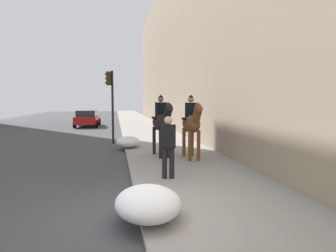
# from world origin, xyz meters

# --- Properties ---
(sidewalk_slab) EXTENTS (120.00, 3.75, 0.12)m
(sidewalk_slab) POSITION_xyz_m (0.00, -1.88, 0.06)
(sidewalk_slab) COLOR gray
(sidewalk_slab) RESTS_ON ground
(mounted_horse_near) EXTENTS (2.15, 0.75, 2.35)m
(mounted_horse_near) POSITION_xyz_m (5.37, -1.32, 1.45)
(mounted_horse_near) COLOR black
(mounted_horse_near) RESTS_ON sidewalk_slab
(mounted_horse_far) EXTENTS (2.15, 0.60, 2.34)m
(mounted_horse_far) POSITION_xyz_m (4.70, -2.31, 1.44)
(mounted_horse_far) COLOR brown
(mounted_horse_far) RESTS_ON sidewalk_slab
(pedestrian_greeting) EXTENTS (0.32, 0.44, 1.70)m
(pedestrian_greeting) POSITION_xyz_m (2.22, -0.99, 1.10)
(pedestrian_greeting) COLOR black
(pedestrian_greeting) RESTS_ON sidewalk_slab
(car_near_lane) EXTENTS (4.22, 2.11, 1.44)m
(car_near_lane) POSITION_xyz_m (20.67, 2.82, 0.77)
(car_near_lane) COLOR maroon
(car_near_lane) RESTS_ON ground
(traffic_light_near_curb) EXTENTS (0.20, 0.44, 3.80)m
(traffic_light_near_curb) POSITION_xyz_m (9.96, 0.63, 2.55)
(traffic_light_near_curb) COLOR black
(traffic_light_near_curb) RESTS_ON ground
(snow_pile_near) EXTENTS (1.55, 1.20, 0.54)m
(snow_pile_near) POSITION_xyz_m (-0.33, -0.15, 0.39)
(snow_pile_near) COLOR white
(snow_pile_near) RESTS_ON sidewalk_slab
(snow_pile_far) EXTENTS (1.41, 1.09, 0.49)m
(snow_pile_far) POSITION_xyz_m (7.83, -0.15, 0.36)
(snow_pile_far) COLOR white
(snow_pile_far) RESTS_ON sidewalk_slab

